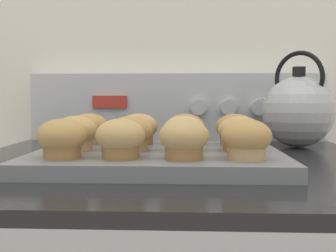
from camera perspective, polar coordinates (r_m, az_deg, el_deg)
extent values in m
cube|color=silver|center=(1.12, 1.24, 13.91)|extent=(8.00, 0.05, 2.40)
cube|color=black|center=(0.74, 0.48, -5.05)|extent=(0.74, 0.69, 0.02)
cube|color=#B7BABF|center=(1.05, 1.15, 2.60)|extent=(0.72, 0.05, 0.16)
cube|color=#B72D23|center=(1.04, -7.89, 3.27)|extent=(0.08, 0.01, 0.03)
cylinder|color=#B7BABF|center=(1.02, 4.14, 2.54)|extent=(0.04, 0.02, 0.04)
cylinder|color=#B7BABF|center=(1.02, 8.19, 2.51)|extent=(0.04, 0.02, 0.04)
cylinder|color=#B7BABF|center=(1.03, 12.18, 2.48)|extent=(0.04, 0.02, 0.04)
cylinder|color=#B7BABF|center=(1.05, 16.09, 2.43)|extent=(0.04, 0.02, 0.04)
cube|color=slate|center=(0.67, -1.40, -4.29)|extent=(0.39, 0.30, 0.02)
cylinder|color=olive|center=(0.61, -14.14, -3.12)|extent=(0.05, 0.05, 0.02)
ellipsoid|color=tan|center=(0.61, -14.18, -1.23)|extent=(0.07, 0.07, 0.05)
cylinder|color=olive|center=(0.59, -6.45, -3.22)|extent=(0.05, 0.05, 0.02)
ellipsoid|color=tan|center=(0.59, -6.46, -1.27)|extent=(0.07, 0.07, 0.05)
cylinder|color=olive|center=(0.58, 2.17, -3.34)|extent=(0.05, 0.05, 0.02)
ellipsoid|color=tan|center=(0.58, 2.17, -1.35)|extent=(0.07, 0.07, 0.05)
cylinder|color=tan|center=(0.59, 10.56, -3.31)|extent=(0.05, 0.05, 0.02)
ellipsoid|color=tan|center=(0.59, 10.58, -1.35)|extent=(0.07, 0.07, 0.05)
cylinder|color=tan|center=(0.69, -12.38, -2.25)|extent=(0.05, 0.05, 0.02)
ellipsoid|color=tan|center=(0.69, -12.40, -0.58)|extent=(0.07, 0.07, 0.05)
cylinder|color=tan|center=(0.67, -4.99, -2.33)|extent=(0.05, 0.05, 0.02)
ellipsoid|color=tan|center=(0.67, -5.00, -0.62)|extent=(0.07, 0.07, 0.05)
cylinder|color=tan|center=(0.67, 2.16, -2.35)|extent=(0.05, 0.05, 0.02)
ellipsoid|color=tan|center=(0.67, 2.17, -0.63)|extent=(0.07, 0.07, 0.05)
cylinder|color=olive|center=(0.68, 9.68, -2.34)|extent=(0.05, 0.05, 0.02)
ellipsoid|color=tan|center=(0.68, 9.71, -0.64)|extent=(0.07, 0.07, 0.05)
cylinder|color=#A37A4C|center=(0.78, -10.61, -1.52)|extent=(0.05, 0.05, 0.02)
ellipsoid|color=tan|center=(0.78, -10.63, -0.03)|extent=(0.07, 0.07, 0.05)
cylinder|color=olive|center=(0.76, -4.00, -1.57)|extent=(0.05, 0.05, 0.02)
ellipsoid|color=tan|center=(0.76, -4.00, -0.06)|extent=(0.07, 0.07, 0.05)
cylinder|color=olive|center=(0.76, 2.36, -1.61)|extent=(0.05, 0.05, 0.02)
ellipsoid|color=#B2844C|center=(0.76, 2.36, -0.08)|extent=(0.07, 0.07, 0.05)
cylinder|color=tan|center=(0.76, 9.06, -1.65)|extent=(0.05, 0.05, 0.02)
ellipsoid|color=#B2844C|center=(0.76, 9.08, -0.13)|extent=(0.07, 0.07, 0.05)
sphere|color=#ADAFB5|center=(0.94, 17.20, 1.84)|extent=(0.15, 0.15, 0.15)
cylinder|color=black|center=(0.94, 17.31, 7.06)|extent=(0.03, 0.03, 0.02)
cone|color=#ADAFB5|center=(0.97, 13.64, 3.09)|extent=(0.07, 0.07, 0.06)
torus|color=black|center=(0.94, 17.30, 6.22)|extent=(0.09, 0.09, 0.12)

